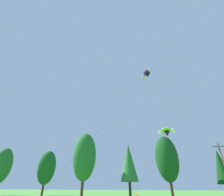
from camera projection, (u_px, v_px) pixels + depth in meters
name	position (u px, v px, depth m)	size (l,w,h in m)	color
treeline_tree_a	(2.00, 165.00, 45.55)	(5.19, 5.19, 12.54)	#472D19
treeline_tree_b	(47.00, 167.00, 45.08)	(4.93, 4.93, 11.60)	#472D19
treeline_tree_c	(85.00, 156.00, 40.52)	(5.86, 5.86, 15.03)	#472D19
treeline_tree_d	(129.00, 162.00, 38.86)	(4.27, 4.27, 12.13)	#472D19
treeline_tree_e	(167.00, 158.00, 38.80)	(5.54, 5.54, 13.86)	#472D19
treeline_tree_f	(221.00, 166.00, 36.38)	(3.82, 3.82, 10.11)	#472D19
parafoil_kite_high_purple	(147.00, 74.00, 34.03)	(13.28, 15.78, 23.53)	purple
parafoil_kite_mid_lime_white	(167.00, 132.00, 32.31)	(8.88, 12.56, 11.53)	#93D633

